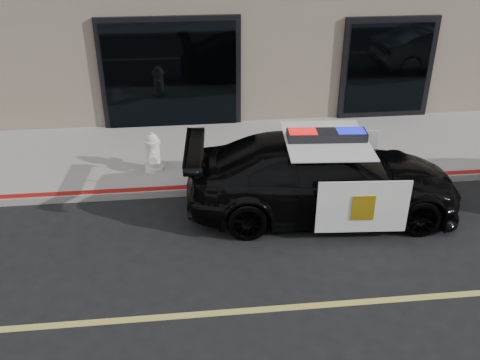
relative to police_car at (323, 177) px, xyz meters
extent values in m
plane|color=black|center=(-1.79, -2.63, -0.75)|extent=(120.00, 120.00, 0.00)
cube|color=gray|center=(-1.79, 2.62, -0.67)|extent=(60.00, 3.50, 0.15)
imported|color=black|center=(0.00, 0.00, -0.01)|extent=(2.82, 5.41, 1.48)
cube|color=white|center=(0.41, -1.09, -0.03)|extent=(1.58, 0.15, 0.99)
cube|color=white|center=(0.57, 1.02, -0.03)|extent=(1.58, 0.15, 0.99)
cube|color=white|center=(0.00, 0.00, 0.74)|extent=(1.61, 1.88, 0.02)
cube|color=gold|center=(0.41, -1.12, -0.03)|extent=(0.39, 0.04, 0.47)
cube|color=black|center=(0.00, 0.00, 0.83)|extent=(1.44, 0.47, 0.17)
cube|color=red|center=(-0.43, 0.03, 0.84)|extent=(0.52, 0.36, 0.16)
cube|color=#0C19CC|center=(0.43, -0.03, 0.84)|extent=(0.52, 0.36, 0.16)
cylinder|color=white|center=(-3.22, 1.80, -0.56)|extent=(0.39, 0.39, 0.09)
cylinder|color=white|center=(-3.22, 1.80, -0.24)|extent=(0.28, 0.28, 0.54)
cylinder|color=white|center=(-3.22, 1.80, 0.05)|extent=(0.34, 0.34, 0.07)
sphere|color=white|center=(-3.22, 1.80, 0.12)|extent=(0.25, 0.25, 0.25)
cylinder|color=white|center=(-3.22, 1.80, 0.23)|extent=(0.08, 0.08, 0.08)
cylinder|color=white|center=(-3.22, 1.99, -0.16)|extent=(0.14, 0.13, 0.14)
cylinder|color=white|center=(-3.22, 1.62, -0.16)|extent=(0.14, 0.13, 0.14)
cylinder|color=white|center=(-3.22, 1.58, -0.24)|extent=(0.19, 0.15, 0.19)
camera|label=1|loc=(-2.51, -8.56, 4.68)|focal=40.00mm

